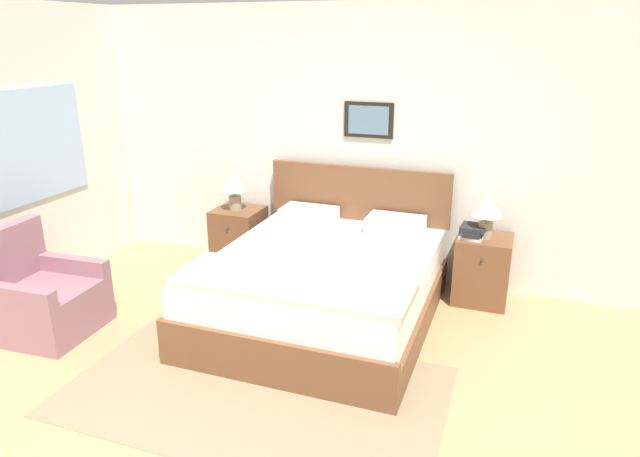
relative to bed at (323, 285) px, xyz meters
The scene contains 12 objects.
wall_back 1.50m from the bed, 89.71° to the left, with size 7.90×0.09×2.60m.
wall_left 2.98m from the bed, behind, with size 0.08×5.53×2.60m.
area_rug_main 1.19m from the bed, 93.99° to the right, with size 2.54×1.51×0.01m.
bed is the anchor object (origin of this frame).
armchair 2.30m from the bed, 155.10° to the right, with size 0.80×0.76×0.86m.
nightstand_near_window 1.48m from the bed, 145.97° to the left, with size 0.47×0.48×0.62m.
nightstand_by_door 1.48m from the bed, 34.03° to the left, with size 0.47×0.48×0.62m.
table_lamp_near_window 1.58m from the bed, 147.07° to the left, with size 0.26×0.26×0.39m.
table_lamp_by_door 1.56m from the bed, 33.35° to the left, with size 0.26×0.26×0.39m.
book_thick_bottom 1.40m from the bed, 34.95° to the left, with size 0.23×0.27×0.03m.
book_hardcover_middle 1.41m from the bed, 34.95° to the left, with size 0.16×0.26×0.04m.
book_novel_upper 1.42m from the bed, 34.95° to the left, with size 0.22×0.24×0.04m.
Camera 1 is at (1.47, -2.09, 2.32)m, focal length 32.00 mm.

